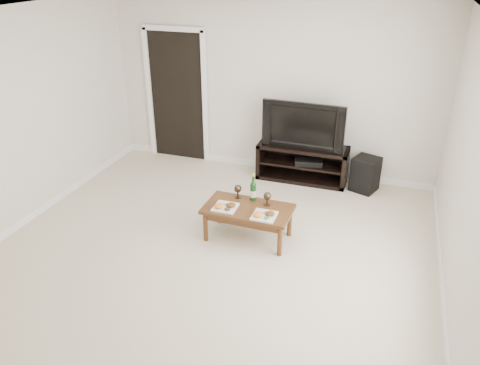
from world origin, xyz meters
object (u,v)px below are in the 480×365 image
object	(u,v)px
subwoofer	(365,174)
television	(305,124)
coffee_table	(248,223)
media_console	(302,163)

from	to	relation	value
subwoofer	television	bearing A→B (deg)	-162.85
television	coffee_table	size ratio (longest dim) A/B	1.16
television	coffee_table	xyz separation A→B (m)	(-0.28, -1.81, -0.69)
media_console	television	world-z (taller)	television
television	subwoofer	xyz separation A→B (m)	(0.93, -0.05, -0.64)
subwoofer	coffee_table	distance (m)	2.13
media_console	subwoofer	xyz separation A→B (m)	(0.93, -0.05, -0.02)
media_console	coffee_table	distance (m)	1.83
coffee_table	subwoofer	bearing A→B (deg)	55.39
television	media_console	bearing A→B (deg)	0.00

